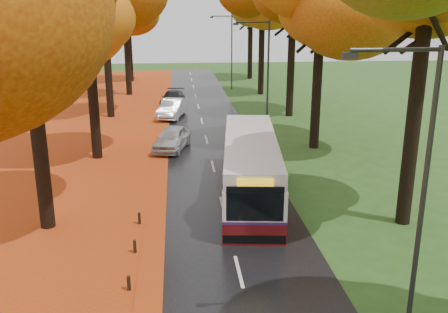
{
  "coord_description": "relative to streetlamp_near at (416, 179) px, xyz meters",
  "views": [
    {
      "loc": [
        -2.0,
        -3.32,
        8.85
      ],
      "look_at": [
        0.0,
        17.38,
        2.6
      ],
      "focal_mm": 40.0,
      "sensor_mm": 36.0,
      "label": 1
    }
  ],
  "objects": [
    {
      "name": "road",
      "position": [
        -3.95,
        17.0,
        -4.69
      ],
      "size": [
        6.5,
        90.0,
        0.04
      ],
      "primitive_type": "cube",
      "color": "black",
      "rests_on": "ground"
    },
    {
      "name": "centre_line",
      "position": [
        -3.95,
        17.0,
        -4.67
      ],
      "size": [
        0.12,
        90.0,
        0.01
      ],
      "primitive_type": "cube",
      "color": "silver",
      "rests_on": "road"
    },
    {
      "name": "leaf_verge",
      "position": [
        -12.95,
        17.0,
        -4.7
      ],
      "size": [
        12.0,
        90.0,
        0.02
      ],
      "primitive_type": "cube",
      "color": "maroon",
      "rests_on": "ground"
    },
    {
      "name": "leaf_drift",
      "position": [
        -7.0,
        17.0,
        -4.67
      ],
      "size": [
        0.9,
        90.0,
        0.01
      ],
      "primitive_type": "cube",
      "color": "#CE4C15",
      "rests_on": "road"
    },
    {
      "name": "streetlamp_near",
      "position": [
        0.0,
        0.0,
        0.0
      ],
      "size": [
        2.45,
        0.18,
        8.0
      ],
      "color": "#333538",
      "rests_on": "ground"
    },
    {
      "name": "streetlamp_mid",
      "position": [
        0.0,
        22.0,
        0.0
      ],
      "size": [
        2.45,
        0.18,
        8.0
      ],
      "color": "#333538",
      "rests_on": "ground"
    },
    {
      "name": "streetlamp_far",
      "position": [
        0.0,
        44.0,
        0.0
      ],
      "size": [
        2.45,
        0.18,
        8.0
      ],
      "color": "#333538",
      "rests_on": "ground"
    },
    {
      "name": "bus",
      "position": [
        -2.49,
        11.2,
        -3.18
      ],
      "size": [
        3.73,
        11.08,
        2.86
      ],
      "rotation": [
        0.0,
        0.0,
        -0.12
      ],
      "color": "#550D10",
      "rests_on": "road"
    },
    {
      "name": "car_white",
      "position": [
        -6.3,
        19.81,
        -3.94
      ],
      "size": [
        2.81,
        4.6,
        1.46
      ],
      "primitive_type": "imported",
      "rotation": [
        0.0,
        0.0,
        -0.27
      ],
      "color": "#BCBDC1",
      "rests_on": "road"
    },
    {
      "name": "car_silver",
      "position": [
        -6.3,
        29.58,
        -3.92
      ],
      "size": [
        2.67,
        4.85,
        1.52
      ],
      "primitive_type": "imported",
      "rotation": [
        0.0,
        0.0,
        -0.24
      ],
      "color": "#A9ABB2",
      "rests_on": "road"
    },
    {
      "name": "car_dark",
      "position": [
        -6.3,
        34.84,
        -4.0
      ],
      "size": [
        2.52,
        4.85,
        1.34
      ],
      "primitive_type": "imported",
      "rotation": [
        0.0,
        0.0,
        -0.14
      ],
      "color": "black",
      "rests_on": "road"
    }
  ]
}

